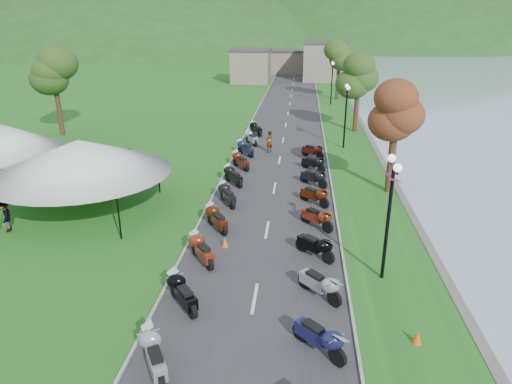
{
  "coord_description": "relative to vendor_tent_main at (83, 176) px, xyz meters",
  "views": [
    {
      "loc": [
        1.51,
        1.45,
        9.9
      ],
      "look_at": [
        -0.74,
        23.86,
        1.3
      ],
      "focal_mm": 32.0,
      "sensor_mm": 36.0,
      "label": 1
    }
  ],
  "objects": [
    {
      "name": "road",
      "position": [
        10.0,
        16.56,
        -1.99
      ],
      "size": [
        7.0,
        120.0,
        0.02
      ],
      "primitive_type": "cube",
      "color": "#37373A",
      "rests_on": "ground"
    },
    {
      "name": "hills_backdrop",
      "position": [
        10.0,
        176.56,
        -2.0
      ],
      "size": [
        360.0,
        120.0,
        76.0
      ],
      "primitive_type": null,
      "color": "#285621",
      "rests_on": "ground"
    },
    {
      "name": "far_building",
      "position": [
        8.0,
        61.56,
        0.5
      ],
      "size": [
        18.0,
        16.0,
        5.0
      ],
      "primitive_type": "cube",
      "color": "gray",
      "rests_on": "ground"
    },
    {
      "name": "moto_row_left",
      "position": [
        7.42,
        -3.28,
        -1.45
      ],
      "size": [
        2.6,
        45.29,
        1.1
      ],
      "primitive_type": null,
      "color": "#331411",
      "rests_on": "ground"
    },
    {
      "name": "moto_row_right",
      "position": [
        12.38,
        -3.98,
        -1.45
      ],
      "size": [
        2.6,
        33.25,
        1.1
      ],
      "primitive_type": null,
      "color": "#331411",
      "rests_on": "ground"
    },
    {
      "name": "vendor_tent_main",
      "position": [
        0.0,
        0.0,
        0.0
      ],
      "size": [
        6.25,
        6.25,
        4.0
      ],
      "primitive_type": null,
      "color": "white",
      "rests_on": "ground"
    },
    {
      "name": "vendor_tent_side",
      "position": [
        -6.77,
        3.38,
        0.0
      ],
      "size": [
        4.99,
        4.99,
        4.0
      ],
      "primitive_type": null,
      "color": "white",
      "rests_on": "ground"
    },
    {
      "name": "tree_lakeside",
      "position": [
        16.93,
        4.73,
        1.69
      ],
      "size": [
        2.66,
        2.66,
        7.38
      ],
      "primitive_type": null,
      "color": "#385B1E",
      "rests_on": "ground"
    },
    {
      "name": "pedestrian_a",
      "position": [
        -0.42,
        1.52,
        -2.0
      ],
      "size": [
        0.62,
        0.69,
        1.55
      ],
      "primitive_type": "imported",
      "rotation": [
        0.0,
        0.0,
        1.12
      ],
      "color": "slate",
      "rests_on": "ground"
    },
    {
      "name": "pedestrian_b",
      "position": [
        -1.69,
        3.29,
        -2.0
      ],
      "size": [
        0.89,
        0.49,
        1.83
      ],
      "primitive_type": "imported",
      "rotation": [
        0.0,
        0.0,
        3.14
      ],
      "color": "slate",
      "rests_on": "ground"
    },
    {
      "name": "pedestrian_c",
      "position": [
        -2.79,
        -2.85,
        -2.0
      ],
      "size": [
        0.86,
        1.17,
        1.67
      ],
      "primitive_type": "imported",
      "rotation": [
        0.0,
        0.0,
        5.14
      ],
      "color": "slate",
      "rests_on": "ground"
    }
  ]
}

